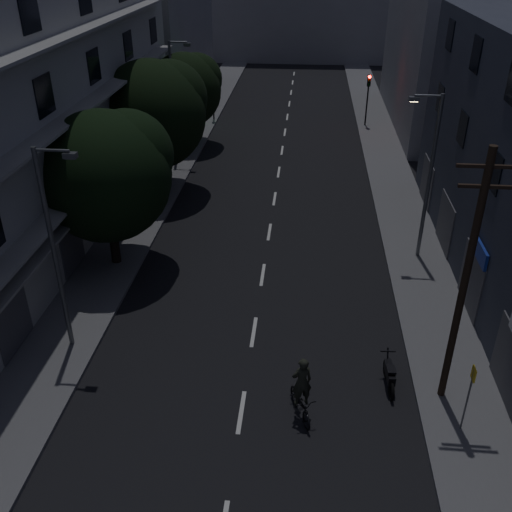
% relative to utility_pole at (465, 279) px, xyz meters
% --- Properties ---
extents(ground, '(160.00, 160.00, 0.00)m').
position_rel_utility_pole_xyz_m(ground, '(-6.88, 17.15, -4.87)').
color(ground, black).
rests_on(ground, ground).
extents(sidewalk_left, '(3.00, 90.00, 0.15)m').
position_rel_utility_pole_xyz_m(sidewalk_left, '(-14.38, 17.15, -4.79)').
color(sidewalk_left, '#565659').
rests_on(sidewalk_left, ground).
extents(sidewalk_right, '(3.00, 90.00, 0.15)m').
position_rel_utility_pole_xyz_m(sidewalk_right, '(0.62, 17.15, -4.79)').
color(sidewalk_right, '#565659').
rests_on(sidewalk_right, ground).
extents(lane_markings, '(0.15, 60.50, 0.01)m').
position_rel_utility_pole_xyz_m(lane_markings, '(-6.88, 23.40, -4.86)').
color(lane_markings, beige).
rests_on(lane_markings, ground).
extents(building_left, '(7.00, 36.00, 14.00)m').
position_rel_utility_pole_xyz_m(building_left, '(-18.85, 10.15, 2.13)').
color(building_left, '#9D9D99').
rests_on(building_left, ground).
extents(building_far_left, '(6.00, 20.00, 16.00)m').
position_rel_utility_pole_xyz_m(building_far_left, '(-18.88, 40.15, 3.13)').
color(building_far_left, slate).
rests_on(building_far_left, ground).
extents(building_far_right, '(6.00, 20.00, 13.00)m').
position_rel_utility_pole_xyz_m(building_far_right, '(5.12, 34.15, 1.63)').
color(building_far_right, slate).
rests_on(building_far_right, ground).
extents(building_far_end, '(24.00, 8.00, 10.00)m').
position_rel_utility_pole_xyz_m(building_far_end, '(-6.88, 62.15, 0.13)').
color(building_far_end, slate).
rests_on(building_far_end, ground).
extents(tree_near, '(6.04, 6.04, 7.45)m').
position_rel_utility_pole_xyz_m(tree_near, '(-14.04, 8.09, -0.06)').
color(tree_near, black).
rests_on(tree_near, sidewalk_left).
extents(tree_mid, '(6.42, 6.42, 7.89)m').
position_rel_utility_pole_xyz_m(tree_mid, '(-14.19, 17.26, 0.22)').
color(tree_mid, black).
rests_on(tree_mid, sidewalk_left).
extents(tree_far, '(5.40, 5.40, 6.68)m').
position_rel_utility_pole_xyz_m(tree_far, '(-14.12, 26.36, -0.53)').
color(tree_far, black).
rests_on(tree_far, sidewalk_left).
extents(traffic_signal_far_right, '(0.28, 0.37, 4.10)m').
position_rel_utility_pole_xyz_m(traffic_signal_far_right, '(-0.24, 32.29, -1.77)').
color(traffic_signal_far_right, black).
rests_on(traffic_signal_far_right, sidewalk_right).
extents(traffic_signal_far_left, '(0.28, 0.37, 4.10)m').
position_rel_utility_pole_xyz_m(traffic_signal_far_left, '(-13.18, 32.84, -1.77)').
color(traffic_signal_far_left, black).
rests_on(traffic_signal_far_left, sidewalk_left).
extents(street_lamp_left_near, '(1.51, 0.25, 8.00)m').
position_rel_utility_pole_xyz_m(street_lamp_left_near, '(-13.79, 1.60, -0.27)').
color(street_lamp_left_near, '#55585C').
rests_on(street_lamp_left_near, sidewalk_left).
extents(street_lamp_right, '(1.51, 0.25, 8.00)m').
position_rel_utility_pole_xyz_m(street_lamp_right, '(0.59, 10.02, -0.27)').
color(street_lamp_right, '#5B5E62').
rests_on(street_lamp_right, sidewalk_right).
extents(street_lamp_left_far, '(1.51, 0.25, 8.00)m').
position_rel_utility_pole_xyz_m(street_lamp_left_far, '(-14.17, 22.91, -0.27)').
color(street_lamp_left_far, '#595D60').
rests_on(street_lamp_left_far, sidewalk_left).
extents(utility_pole, '(1.80, 0.24, 9.00)m').
position_rel_utility_pole_xyz_m(utility_pole, '(0.00, 0.00, 0.00)').
color(utility_pole, black).
rests_on(utility_pole, sidewalk_right).
extents(bus_stop_sign, '(0.06, 0.35, 2.52)m').
position_rel_utility_pole_xyz_m(bus_stop_sign, '(0.33, -1.57, -2.98)').
color(bus_stop_sign, '#595B60').
rests_on(bus_stop_sign, sidewalk_right).
extents(motorcycle, '(0.55, 1.90, 1.22)m').
position_rel_utility_pole_xyz_m(motorcycle, '(-1.77, 0.42, -4.39)').
color(motorcycle, black).
rests_on(motorcycle, ground).
extents(cyclist, '(1.29, 2.00, 2.40)m').
position_rel_utility_pole_xyz_m(cyclist, '(-4.88, -1.28, -4.06)').
color(cyclist, black).
rests_on(cyclist, ground).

